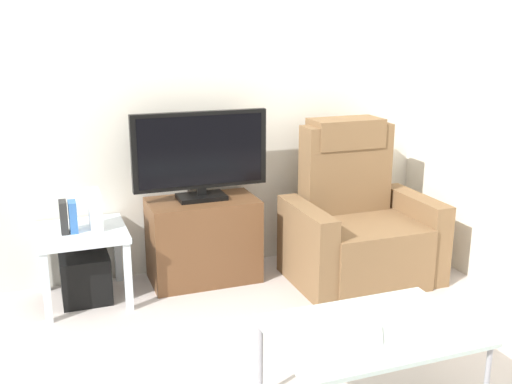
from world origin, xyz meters
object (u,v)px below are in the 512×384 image
Objects in this scene: recliner_armchair at (357,224)px; book_leftmost at (64,217)px; tv_stand at (203,240)px; book_middle at (73,217)px; subwoofer_box at (86,278)px; cell_phone at (374,334)px; coffee_table at (371,334)px; side_table at (83,241)px; game_console at (95,209)px; television at (201,154)px.

book_leftmost is at bearing 164.15° from recliner_armchair.
book_middle is at bearing -175.09° from tv_stand.
cell_phone is (1.08, -1.70, 0.27)m from subwoofer_box.
subwoofer_box is at bearing -176.24° from tv_stand.
cell_phone is (1.18, -1.68, -0.15)m from book_leftmost.
cell_phone reaches higher than coffee_table.
subwoofer_box is at bearing 23.57° from book_middle.
side_table reaches higher than coffee_table.
book_leftmost is 1.35× the size of cell_phone.
recliner_armchair is 1.95m from book_leftmost.
game_console is at bearing -176.57° from tv_stand.
subwoofer_box is (0.00, -0.00, -0.25)m from side_table.
side_table is 3.60× the size of cell_phone.
tv_stand is 3.03× the size of game_console.
coffee_table is at bearing -53.47° from book_leftmost.
tv_stand is at bearing 154.85° from recliner_armchair.
tv_stand is 1.72m from coffee_table.
television is at bearing 4.95° from game_console.
game_console is (0.14, 0.03, 0.02)m from book_middle.
book_middle is at bearing 125.28° from coffee_table.
side_table is at bearing 152.05° from cell_phone.
book_middle is at bearing -156.43° from side_table.
television is 3.01× the size of subwoofer_box.
tv_stand is 1.78m from cell_phone.
coffee_table is at bearing -56.15° from side_table.
tv_stand is 0.81m from side_table.
tv_stand is 1.35× the size of side_table.
game_console is 1.98m from cell_phone.
tv_stand is at bearing 128.77° from cell_phone.
television reaches higher than cell_phone.
game_console is at bearing 6.34° from side_table.
book_middle is 0.22× the size of coffee_table.
game_console reaches higher than side_table.
subwoofer_box is (-0.80, -0.05, -0.14)m from tv_stand.
game_console is at bearing -175.05° from television.
recliner_armchair is 1.64m from cell_phone.
cell_phone is (1.13, -1.68, -0.15)m from book_middle.
book_leftmost is (-0.10, -0.02, 0.42)m from subwoofer_box.
television reaches higher than book_middle.
tv_stand reaches higher than side_table.
book_middle is at bearing -156.43° from subwoofer_box.
subwoofer_box is at bearing 163.18° from recliner_armchair.
cell_phone reaches higher than subwoofer_box.
subwoofer_box is 1.50× the size of book_leftmost.
recliner_armchair is at bearing 92.55° from cell_phone.
tv_stand reaches higher than cell_phone.
book_middle is 0.14m from game_console.
recliner_armchair is at bearing -6.63° from book_middle.
book_leftmost reaches higher than subwoofer_box.
recliner_armchair is at bearing -8.12° from game_console.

